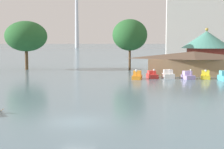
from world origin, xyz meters
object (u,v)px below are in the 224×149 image
pedal_boat_red (152,75)px  shoreline_tree_mid (130,35)px  green_roof_pavilion (206,48)px  pedal_boat_lavender (188,76)px  shoreline_tree_tall_left (26,36)px  boathouse (193,63)px  pedal_boat_yellow (205,75)px  pedal_boat_white (168,75)px  pedal_boat_orange (137,76)px

pedal_boat_red → shoreline_tree_mid: bearing=-176.7°
green_roof_pavilion → pedal_boat_lavender: bearing=-104.6°
shoreline_tree_tall_left → pedal_boat_red: bearing=-25.0°
boathouse → shoreline_tree_mid: 16.28m
pedal_boat_lavender → shoreline_tree_mid: bearing=-164.3°
pedal_boat_lavender → pedal_boat_yellow: (2.81, 0.73, 0.02)m
pedal_boat_red → green_roof_pavilion: 23.05m
pedal_boat_lavender → green_roof_pavilion: 21.75m
pedal_boat_white → boathouse: bearing=129.4°
pedal_boat_red → pedal_boat_orange: bearing=-63.4°
pedal_boat_yellow → boathouse: boathouse is taller
pedal_boat_white → pedal_boat_orange: bearing=-76.6°
pedal_boat_red → boathouse: bearing=109.3°
shoreline_tree_tall_left → pedal_boat_white: bearing=-23.1°
pedal_boat_yellow → shoreline_tree_tall_left: size_ratio=0.27×
green_roof_pavilion → pedal_boat_white: bearing=-113.0°
pedal_boat_red → pedal_boat_white: (2.61, -0.07, 0.08)m
pedal_boat_white → shoreline_tree_tall_left: (-29.29, 12.49, 6.50)m
pedal_boat_yellow → green_roof_pavilion: bearing=178.5°
pedal_boat_red → pedal_boat_yellow: bearing=73.2°
pedal_boat_yellow → shoreline_tree_tall_left: shoreline_tree_tall_left is taller
pedal_boat_lavender → shoreline_tree_tall_left: 35.60m
pedal_boat_orange → green_roof_pavilion: size_ratio=0.27×
pedal_boat_orange → pedal_boat_red: bearing=134.5°
boathouse → shoreline_tree_mid: bearing=141.4°
shoreline_tree_tall_left → shoreline_tree_mid: bearing=5.7°
pedal_boat_red → pedal_boat_white: pedal_boat_white is taller
pedal_boat_orange → pedal_boat_lavender: bearing=100.9°
pedal_boat_red → pedal_boat_lavender: (5.69, -0.87, 0.04)m
pedal_boat_yellow → green_roof_pavilion: (2.56, 19.93, 4.11)m
pedal_boat_orange → pedal_boat_red: 3.14m
boathouse → shoreline_tree_mid: shoreline_tree_mid is taller
pedal_boat_red → boathouse: size_ratio=0.19×
pedal_boat_orange → boathouse: size_ratio=0.17×
pedal_boat_red → green_roof_pavilion: size_ratio=0.30×
pedal_boat_yellow → pedal_boat_white: bearing=-84.8°
pedal_boat_orange → green_roof_pavilion: (13.38, 21.91, 4.11)m
green_roof_pavilion → shoreline_tree_mid: bearing=-162.1°
shoreline_tree_tall_left → shoreline_tree_mid: 21.74m
pedal_boat_white → pedal_boat_yellow: size_ratio=1.05×
pedal_boat_red → boathouse: 8.78m
green_roof_pavilion → boathouse: bearing=-105.1°
shoreline_tree_mid → pedal_boat_yellow: bearing=-47.4°
pedal_boat_orange → pedal_boat_white: pedal_boat_orange is taller
boathouse → shoreline_tree_mid: (-12.09, 9.65, 5.09)m
pedal_boat_lavender → pedal_boat_red: bearing=-117.8°
boathouse → green_roof_pavilion: (4.01, 14.85, 2.41)m
shoreline_tree_mid → pedal_boat_orange: bearing=-80.7°
pedal_boat_lavender → boathouse: 6.22m
shoreline_tree_tall_left → pedal_boat_yellow: bearing=-19.6°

